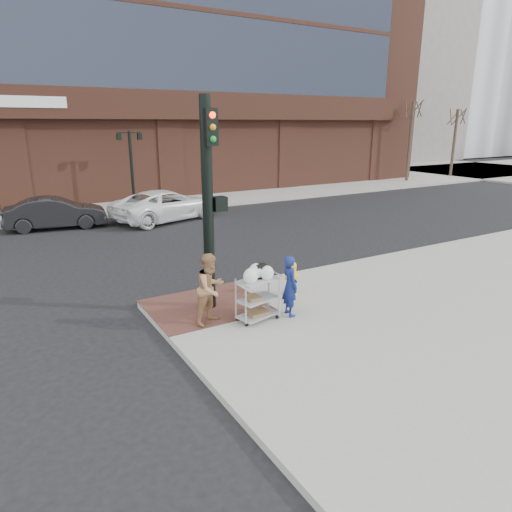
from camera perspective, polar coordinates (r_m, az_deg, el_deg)
ground at (r=11.08m, az=-1.51°, el=-7.89°), size 220.00×220.00×0.00m
sidewalk_far at (r=44.62m, az=-7.59°, el=10.40°), size 65.00×36.00×0.15m
brick_curb_ramp at (r=11.51m, az=-6.33°, el=-6.18°), size 2.80×2.40×0.01m
filler_block at (r=65.03m, az=14.03°, el=19.76°), size 14.00×20.00×18.00m
bare_tree_a at (r=38.47m, az=19.13°, el=18.01°), size 1.80×1.80×7.20m
bare_tree_b at (r=43.44m, az=23.96°, el=16.61°), size 1.80×1.80×6.70m
lamp_post at (r=25.85m, az=-15.34°, el=11.46°), size 1.32×0.22×4.00m
traffic_signal_pole at (r=10.72m, az=-5.89°, el=7.05°), size 0.61×0.51×5.00m
woman_blue at (r=10.70m, az=4.28°, el=-3.72°), size 0.43×0.58×1.46m
pedestrian_tan at (r=10.29m, az=-5.67°, el=-4.08°), size 0.98×0.88×1.64m
sedan_dark at (r=22.18m, az=-23.76°, el=4.95°), size 4.43×2.14×1.40m
minivan_white at (r=22.50m, az=-11.20°, el=6.25°), size 5.78×3.91×1.47m
utility_cart at (r=10.46m, az=0.20°, el=-4.92°), size 1.05×0.73×1.32m
fire_hydrant at (r=12.11m, az=4.53°, el=-2.69°), size 0.42×0.30×0.90m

